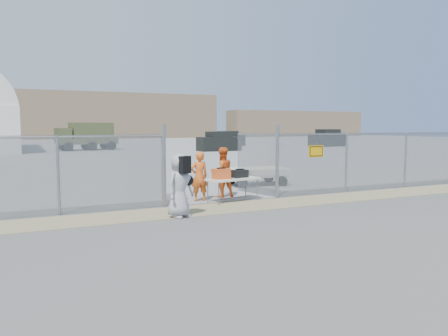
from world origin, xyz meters
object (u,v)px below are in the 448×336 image
folding_table (233,190)px  security_worker_left (199,176)px  security_worker_right (222,172)px  visitor (180,186)px  utility_trailer (256,176)px

folding_table → security_worker_left: bearing=141.1°
security_worker_left → security_worker_right: size_ratio=0.94×
security_worker_right → visitor: security_worker_right is taller
security_worker_right → folding_table: bearing=86.5°
folding_table → utility_trailer: size_ratio=0.56×
folding_table → security_worker_right: security_worker_right is taller
visitor → security_worker_right: bearing=19.9°
security_worker_right → visitor: bearing=44.6°
security_worker_left → utility_trailer: security_worker_left is taller
folding_table → utility_trailer: bearing=38.0°
folding_table → utility_trailer: (2.59, 3.08, 0.00)m
folding_table → visitor: (-2.39, -1.62, 0.48)m
security_worker_left → utility_trailer: size_ratio=0.51×
security_worker_right → utility_trailer: security_worker_right is taller
security_worker_left → visitor: visitor is taller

